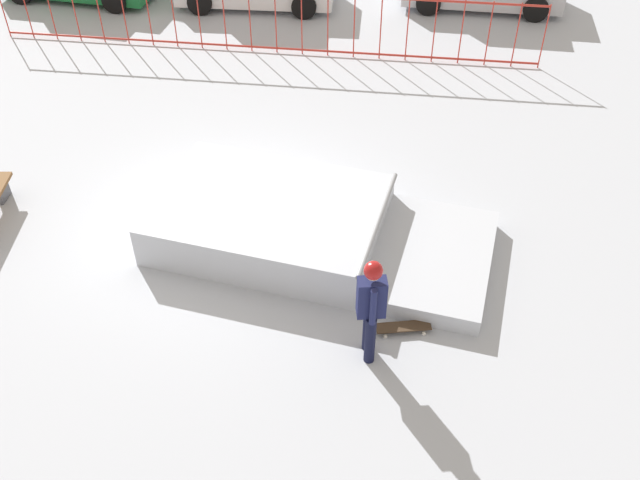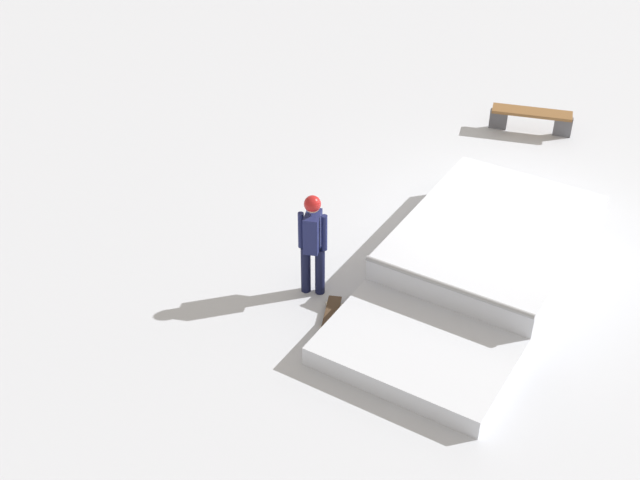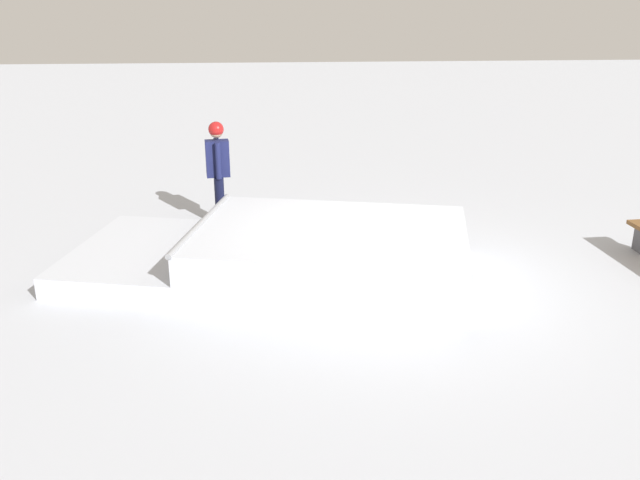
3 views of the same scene
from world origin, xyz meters
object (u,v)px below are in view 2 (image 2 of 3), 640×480
at_px(skate_ramp, 480,261).
at_px(park_bench, 531,116).
at_px(skater, 313,238).
at_px(skateboard, 331,314).

relative_size(skate_ramp, park_bench, 3.52).
distance_m(skater, skateboard, 1.16).
xyz_separation_m(skate_ramp, skateboard, (1.69, -1.88, -0.24)).
bearing_deg(park_bench, skateboard, -16.41).
xyz_separation_m(skate_ramp, park_bench, (-5.24, 0.16, 0.04)).
distance_m(skater, park_bench, 6.92).
relative_size(skate_ramp, skateboard, 7.10).
bearing_deg(skateboard, skate_ramp, -57.63).
bearing_deg(skate_ramp, skater, -50.55).
height_order(skate_ramp, skateboard, skate_ramp).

